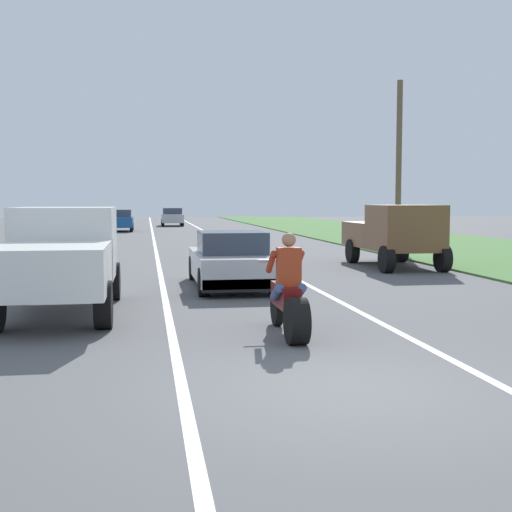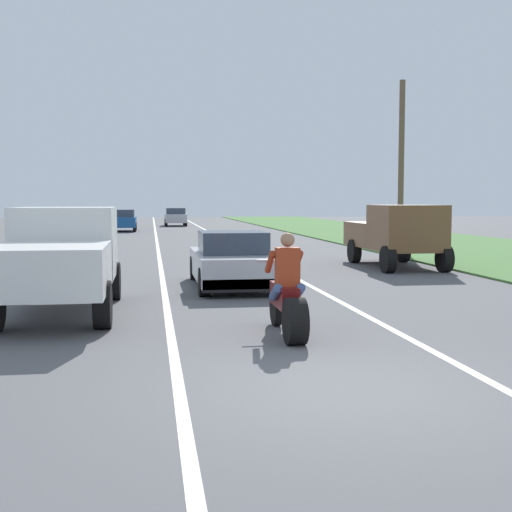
{
  "view_description": "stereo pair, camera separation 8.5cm",
  "coord_description": "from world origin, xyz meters",
  "px_view_note": "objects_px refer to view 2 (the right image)",
  "views": [
    {
      "loc": [
        -2.17,
        -7.1,
        2.11
      ],
      "look_at": [
        -0.01,
        6.34,
        1.0
      ],
      "focal_mm": 47.72,
      "sensor_mm": 36.0,
      "label": 1
    },
    {
      "loc": [
        -2.09,
        -7.12,
        2.11
      ],
      "look_at": [
        -0.01,
        6.34,
        1.0
      ],
      "focal_mm": 47.72,
      "sensor_mm": 36.0,
      "label": 2
    }
  ],
  "objects_px": {
    "distant_car_further_ahead": "(175,217)",
    "sports_car_silver": "(232,261)",
    "pickup_truck_left_lane_white": "(60,255)",
    "motorcycle_with_rider": "(287,299)",
    "pickup_truck_right_shoulder_brown": "(396,232)",
    "distant_car_far_ahead": "(123,220)"
  },
  "relations": [
    {
      "from": "sports_car_silver",
      "to": "distant_car_further_ahead",
      "type": "height_order",
      "value": "distant_car_further_ahead"
    },
    {
      "from": "motorcycle_with_rider",
      "to": "pickup_truck_right_shoulder_brown",
      "type": "height_order",
      "value": "pickup_truck_right_shoulder_brown"
    },
    {
      "from": "pickup_truck_left_lane_white",
      "to": "sports_car_silver",
      "type": "bearing_deg",
      "value": 43.59
    },
    {
      "from": "sports_car_silver",
      "to": "pickup_truck_left_lane_white",
      "type": "relative_size",
      "value": 0.9
    },
    {
      "from": "motorcycle_with_rider",
      "to": "distant_car_far_ahead",
      "type": "distance_m",
      "value": 37.86
    },
    {
      "from": "pickup_truck_left_lane_white",
      "to": "distant_car_far_ahead",
      "type": "height_order",
      "value": "pickup_truck_left_lane_white"
    },
    {
      "from": "motorcycle_with_rider",
      "to": "distant_car_far_ahead",
      "type": "height_order",
      "value": "motorcycle_with_rider"
    },
    {
      "from": "motorcycle_with_rider",
      "to": "pickup_truck_left_lane_white",
      "type": "height_order",
      "value": "pickup_truck_left_lane_white"
    },
    {
      "from": "motorcycle_with_rider",
      "to": "distant_car_further_ahead",
      "type": "height_order",
      "value": "motorcycle_with_rider"
    },
    {
      "from": "distant_car_further_ahead",
      "to": "sports_car_silver",
      "type": "bearing_deg",
      "value": -90.13
    },
    {
      "from": "motorcycle_with_rider",
      "to": "pickup_truck_right_shoulder_brown",
      "type": "distance_m",
      "value": 11.84
    },
    {
      "from": "motorcycle_with_rider",
      "to": "pickup_truck_right_shoulder_brown",
      "type": "relative_size",
      "value": 0.46
    },
    {
      "from": "sports_car_silver",
      "to": "pickup_truck_right_shoulder_brown",
      "type": "distance_m",
      "value": 7.16
    },
    {
      "from": "motorcycle_with_rider",
      "to": "distant_car_far_ahead",
      "type": "xyz_separation_m",
      "value": [
        -3.99,
        37.65,
        0.18
      ]
    },
    {
      "from": "motorcycle_with_rider",
      "to": "pickup_truck_right_shoulder_brown",
      "type": "bearing_deg",
      "value": 61.62
    },
    {
      "from": "pickup_truck_right_shoulder_brown",
      "to": "distant_car_far_ahead",
      "type": "height_order",
      "value": "pickup_truck_right_shoulder_brown"
    },
    {
      "from": "pickup_truck_left_lane_white",
      "to": "distant_car_far_ahead",
      "type": "xyz_separation_m",
      "value": [
        -0.23,
        34.91,
        -0.33
      ]
    },
    {
      "from": "pickup_truck_left_lane_white",
      "to": "distant_car_far_ahead",
      "type": "bearing_deg",
      "value": 90.39
    },
    {
      "from": "motorcycle_with_rider",
      "to": "pickup_truck_left_lane_white",
      "type": "relative_size",
      "value": 0.46
    },
    {
      "from": "pickup_truck_right_shoulder_brown",
      "to": "distant_car_further_ahead",
      "type": "xyz_separation_m",
      "value": [
        -5.66,
        36.88,
        -0.33
      ]
    },
    {
      "from": "pickup_truck_left_lane_white",
      "to": "distant_car_far_ahead",
      "type": "relative_size",
      "value": 1.2
    },
    {
      "from": "sports_car_silver",
      "to": "distant_car_far_ahead",
      "type": "height_order",
      "value": "distant_car_far_ahead"
    }
  ]
}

